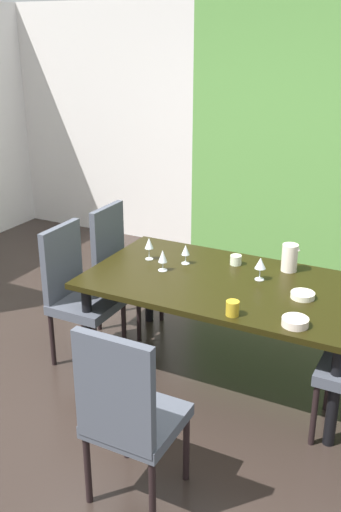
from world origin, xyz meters
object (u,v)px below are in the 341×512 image
(chair_left_far, at_px, (121,262))
(wine_glass_south, at_px, (260,264))
(wine_glass_near_window, at_px, (150,244))
(pitcher_rear, at_px, (290,257))
(wine_glass_right, at_px, (163,257))
(cup_center, at_px, (236,260))
(serving_bowl_west, at_px, (295,322))
(chair_head_near, at_px, (128,412))
(wine_glass_left, at_px, (186,251))
(chair_left_near, at_px, (76,289))
(cup_east, at_px, (233,308))
(serving_bowl_corner, at_px, (303,295))
(dining_table, at_px, (226,290))

(chair_left_far, relative_size, wine_glass_south, 6.28)
(chair_left_far, height_order, wine_glass_near_window, chair_left_far)
(chair_left_far, distance_m, pitcher_rear, 1.40)
(wine_glass_right, xyz_separation_m, cup_center, (0.42, 0.34, -0.07))
(wine_glass_near_window, distance_m, pitcher_rear, 1.02)
(wine_glass_right, distance_m, serving_bowl_west, 1.13)
(chair_head_near, bearing_deg, serving_bowl_west, 60.04)
(chair_head_near, xyz_separation_m, wine_glass_right, (-0.51, 1.34, 0.26))
(wine_glass_left, bearing_deg, chair_left_near, -145.11)
(chair_left_far, xyz_separation_m, serving_bowl_west, (1.64, -0.71, 0.19))
(chair_left_near, height_order, serving_bowl_west, chair_left_near)
(chair_left_near, xyz_separation_m, cup_center, (0.99, 0.61, 0.19))
(wine_glass_south, bearing_deg, cup_east, -87.35)
(chair_left_near, distance_m, serving_bowl_west, 1.65)
(wine_glass_south, height_order, wine_glass_right, wine_glass_south)
(wine_glass_right, bearing_deg, pitcher_rear, 26.96)
(serving_bowl_corner, distance_m, pitcher_rear, 0.45)
(wine_glass_right, bearing_deg, chair_left_far, 149.46)
(wine_glass_south, bearing_deg, dining_table, -145.87)
(serving_bowl_west, bearing_deg, wine_glass_near_window, 157.56)
(chair_head_near, relative_size, cup_center, 12.35)
(chair_left_near, relative_size, serving_bowl_corner, 6.64)
(cup_east, xyz_separation_m, cup_center, (-0.27, 0.76, -0.01))
(pitcher_rear, bearing_deg, serving_bowl_west, -71.32)
(dining_table, relative_size, chair_head_near, 1.86)
(chair_head_near, bearing_deg, wine_glass_near_window, 115.24)
(dining_table, bearing_deg, wine_glass_south, 34.13)
(chair_left_far, height_order, cup_center, chair_left_far)
(dining_table, relative_size, wine_glass_south, 11.98)
(wine_glass_left, bearing_deg, cup_center, 24.65)
(wine_glass_near_window, bearing_deg, chair_head_near, -64.76)
(dining_table, height_order, wine_glass_left, wine_glass_left)
(pitcher_rear, bearing_deg, chair_head_near, -99.47)
(chair_left_near, relative_size, wine_glass_left, 7.06)
(chair_left_near, bearing_deg, chair_head_near, 45.42)
(wine_glass_near_window, bearing_deg, serving_bowl_corner, -6.32)
(wine_glass_south, height_order, wine_glass_near_window, wine_glass_near_window)
(serving_bowl_corner, xyz_separation_m, serving_bowl_west, (0.06, -0.39, 0.01))
(wine_glass_near_window, distance_m, cup_center, 0.65)
(wine_glass_left, relative_size, wine_glass_right, 0.94)
(chair_left_far, bearing_deg, serving_bowl_corner, 78.41)
(serving_bowl_corner, bearing_deg, chair_left_near, -169.86)
(wine_glass_near_window, bearing_deg, wine_glass_right, -37.74)
(dining_table, height_order, chair_head_near, chair_head_near)
(dining_table, height_order, wine_glass_right, wine_glass_right)
(wine_glass_near_window, xyz_separation_m, cup_center, (0.61, 0.20, -0.09))
(dining_table, distance_m, serving_bowl_corner, 0.54)
(chair_left_far, relative_size, cup_east, 10.97)
(chair_left_far, bearing_deg, chair_left_near, -0.15)
(chair_head_near, distance_m, serving_bowl_west, 1.13)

